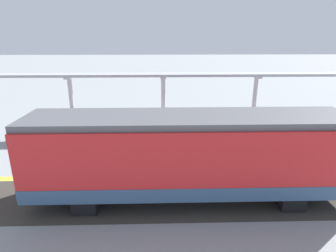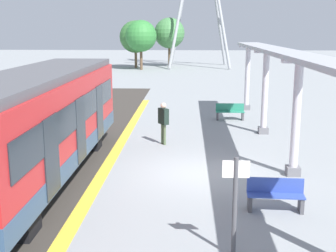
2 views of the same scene
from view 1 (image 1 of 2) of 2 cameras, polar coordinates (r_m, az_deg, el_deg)
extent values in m
plane|color=gray|center=(16.16, -0.92, -4.84)|extent=(176.00, 176.00, 0.00)
cube|color=gold|center=(13.18, -0.73, -10.34)|extent=(0.42, 31.08, 0.01)
cube|color=#38332D|center=(11.62, -0.58, -14.57)|extent=(3.20, 43.08, 0.01)
cube|color=red|center=(10.76, 4.18, -5.72)|extent=(2.60, 12.08, 2.60)
cube|color=#314C6D|center=(11.21, 4.06, -10.52)|extent=(2.63, 12.10, 0.55)
cube|color=#515156|center=(10.27, 4.36, 1.56)|extent=(2.39, 12.08, 0.24)
cube|color=#1E262D|center=(11.86, 3.59, -1.80)|extent=(0.03, 11.12, 0.84)
cube|color=#1E262D|center=(12.69, 17.29, -3.97)|extent=(0.04, 1.10, 2.00)
cube|color=#1E262D|center=(12.06, 3.54, -4.30)|extent=(0.04, 1.10, 2.00)
cube|color=#1E262D|center=(12.18, -10.81, -4.39)|extent=(0.04, 1.10, 2.00)
cube|color=black|center=(11.79, -15.57, -12.97)|extent=(2.21, 0.90, 0.64)
cube|color=black|center=(12.47, 22.38, -11.94)|extent=(2.21, 0.90, 0.64)
cube|color=slate|center=(22.51, 31.11, -0.46)|extent=(0.44, 0.44, 0.30)
cube|color=slate|center=(19.96, 16.73, -0.66)|extent=(0.44, 0.44, 0.30)
cylinder|color=silver|center=(19.48, 17.21, 4.50)|extent=(0.28, 0.28, 3.40)
cube|color=silver|center=(19.17, 17.69, 9.61)|extent=(1.10, 0.36, 0.12)
cube|color=slate|center=(18.96, -0.94, -0.86)|extent=(0.44, 0.44, 0.30)
cylinder|color=silver|center=(18.45, -0.97, 4.59)|extent=(0.28, 0.28, 3.40)
cube|color=silver|center=(18.12, -1.00, 10.00)|extent=(1.10, 0.36, 0.12)
cube|color=slate|center=(19.82, -18.55, -0.97)|extent=(0.44, 0.44, 0.30)
cylinder|color=silver|center=(19.34, -19.09, 4.22)|extent=(0.28, 0.28, 3.40)
cube|color=silver|center=(19.03, -19.62, 9.37)|extent=(1.10, 0.36, 0.12)
cube|color=#A8AAB2|center=(18.10, -1.40, 10.44)|extent=(1.20, 24.94, 0.16)
cube|color=#344DA7|center=(18.06, 8.76, -1.07)|extent=(1.52, 0.52, 0.04)
cube|color=#344DA7|center=(17.97, 8.19, -0.40)|extent=(1.50, 0.14, 0.40)
cube|color=#4C4C51|center=(18.76, 8.48, -1.07)|extent=(0.12, 0.40, 0.42)
cube|color=#4C4C51|center=(17.51, 8.98, -2.49)|extent=(0.12, 0.40, 0.42)
cube|color=#2A8166|center=(19.79, -28.26, -1.37)|extent=(1.50, 0.44, 0.04)
cube|color=#2A8166|center=(19.81, -28.84, -0.76)|extent=(1.50, 0.06, 0.40)
cube|color=#4C4C51|center=(20.42, -27.36, -1.36)|extent=(0.10, 0.40, 0.42)
cube|color=#4C4C51|center=(19.30, -29.01, -2.66)|extent=(0.10, 0.40, 0.42)
cylinder|color=#4C4C51|center=(17.25, 17.81, -0.34)|extent=(0.10, 0.10, 2.20)
cube|color=silver|center=(17.02, 18.08, 2.38)|extent=(0.56, 0.04, 0.36)
cylinder|color=#4F6141|center=(15.11, -15.13, -5.35)|extent=(0.11, 0.11, 0.88)
cylinder|color=#4F6141|center=(15.05, -15.76, -5.50)|extent=(0.11, 0.11, 0.88)
cube|color=#1C2B24|center=(14.80, -15.69, -2.69)|extent=(0.48, 0.55, 0.66)
sphere|color=beige|center=(14.66, -15.84, -1.05)|extent=(0.24, 0.24, 0.24)
camera|label=2|loc=(20.47, 43.85, 8.83)|focal=47.52mm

